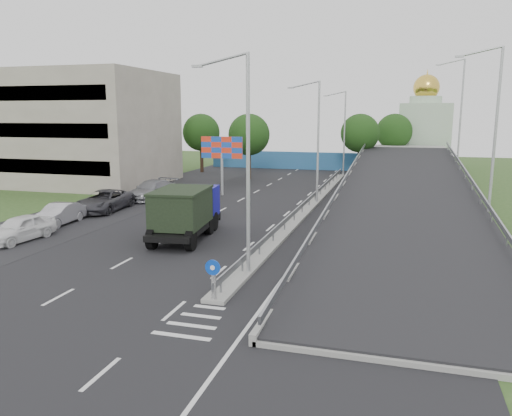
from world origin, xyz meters
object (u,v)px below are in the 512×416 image
(dump_truck, at_px, (186,210))
(parked_car_c, at_px, (104,201))
(lamp_post_near, at_px, (244,153))
(church, at_px, (424,130))
(parked_car_d, at_px, (152,190))
(parked_car_b, at_px, (59,214))
(sign_bollard, at_px, (213,279))
(lamp_post_far, at_px, (343,129))
(lamp_post_mid, at_px, (316,135))
(billboard, at_px, (222,151))
(parked_car_a, at_px, (20,228))

(dump_truck, bearing_deg, parked_car_c, 141.19)
(lamp_post_near, bearing_deg, church, 79.62)
(parked_car_d, bearing_deg, parked_car_b, -89.04)
(sign_bollard, bearing_deg, parked_car_b, 145.26)
(parked_car_b, xyz_separation_m, parked_car_c, (0.24, 5.19, 0.09))
(sign_bollard, relative_size, lamp_post_near, 0.17)
(lamp_post_far, distance_m, parked_car_d, 26.63)
(lamp_post_mid, distance_m, parked_car_d, 15.39)
(parked_car_b, bearing_deg, billboard, 63.31)
(church, distance_m, dump_truck, 50.64)
(lamp_post_near, bearing_deg, parked_car_a, 170.80)
(billboard, height_order, dump_truck, billboard)
(church, distance_m, parked_car_b, 53.73)
(sign_bollard, distance_m, parked_car_b, 18.92)
(church, height_order, dump_truck, church)
(sign_bollard, distance_m, lamp_post_mid, 24.30)
(billboard, xyz_separation_m, parked_car_c, (-6.31, -9.86, -3.36))
(lamp_post_near, distance_m, parked_car_a, 15.97)
(parked_car_c, bearing_deg, lamp_post_far, 56.58)
(parked_car_c, bearing_deg, lamp_post_mid, 22.55)
(dump_truck, distance_m, parked_car_b, 10.14)
(billboard, height_order, parked_car_a, billboard)
(parked_car_a, bearing_deg, dump_truck, 25.87)
(lamp_post_near, height_order, lamp_post_mid, same)
(sign_bollard, xyz_separation_m, billboard, (-9.00, 25.83, 3.15))
(sign_bollard, xyz_separation_m, lamp_post_far, (0.11, 43.83, 4.77))
(parked_car_b, bearing_deg, parked_car_a, -84.44)
(parked_car_d, bearing_deg, lamp_post_mid, 14.12)
(parked_car_b, bearing_deg, dump_truck, -9.05)
(sign_bollard, distance_m, parked_car_a, 16.11)
(parked_car_b, bearing_deg, lamp_post_near, -27.13)
(sign_bollard, relative_size, dump_truck, 0.22)
(lamp_post_mid, distance_m, billboard, 9.47)
(lamp_post_mid, height_order, lamp_post_far, same)
(dump_truck, bearing_deg, lamp_post_far, 74.23)
(lamp_post_near, bearing_deg, lamp_post_mid, 90.00)
(parked_car_b, height_order, parked_car_c, parked_car_c)
(sign_bollard, bearing_deg, church, 80.19)
(lamp_post_near, height_order, parked_car_b, lamp_post_near)
(lamp_post_far, distance_m, parked_car_c, 32.23)
(lamp_post_near, xyz_separation_m, parked_car_d, (-14.46, 18.20, -4.96))
(billboard, distance_m, parked_car_b, 16.77)
(lamp_post_mid, bearing_deg, dump_truck, -111.76)
(parked_car_a, bearing_deg, church, 69.61)
(lamp_post_mid, xyz_separation_m, church, (9.89, 34.00, -0.50))
(lamp_post_mid, relative_size, parked_car_c, 1.70)
(lamp_post_far, height_order, billboard, lamp_post_far)
(church, bearing_deg, parked_car_b, -118.50)
(parked_car_a, height_order, parked_car_b, parked_car_a)
(lamp_post_near, bearing_deg, sign_bollard, -91.64)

